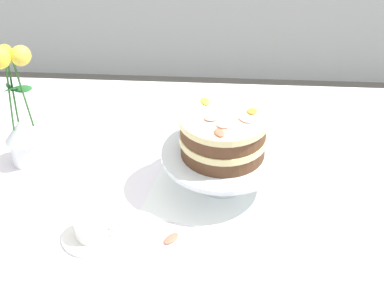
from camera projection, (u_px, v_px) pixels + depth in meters
dining_table at (172, 217)px, 1.52m from camera, size 1.40×1.00×0.74m
linen_napkin at (221, 183)px, 1.48m from camera, size 0.38×0.38×0.00m
cake_stand at (222, 157)px, 1.43m from camera, size 0.29×0.29×0.10m
layer_cake at (223, 133)px, 1.39m from camera, size 0.21×0.21×0.11m
flower_vase at (19, 118)px, 1.48m from camera, size 0.10×0.09×0.33m
teacup at (92, 230)px, 1.32m from camera, size 0.13×0.13×0.05m
loose_petal_0 at (171, 238)px, 1.33m from camera, size 0.04×0.05×0.01m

